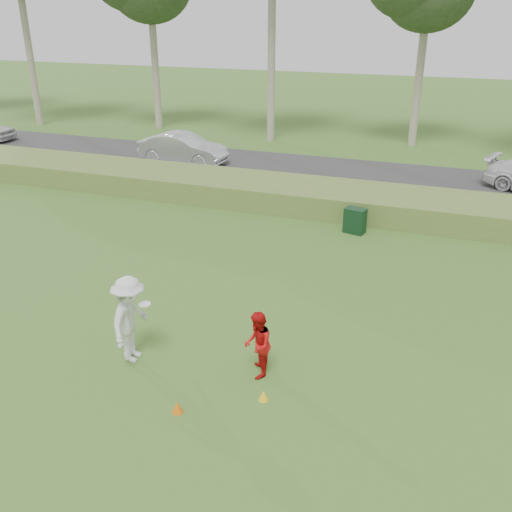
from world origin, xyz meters
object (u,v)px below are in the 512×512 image
at_px(cone_yellow, 264,395).
at_px(car_mid, 183,148).
at_px(utility_cabinet, 355,221).
at_px(cone_orange, 177,407).
at_px(player_red, 258,345).
at_px(player_white, 130,319).

xyz_separation_m(cone_yellow, car_mid, (-10.01, 16.34, 0.68)).
bearing_deg(cone_yellow, utility_cabinet, 90.42).
height_order(cone_orange, cone_yellow, cone_orange).
relative_size(cone_orange, car_mid, 0.06).
bearing_deg(car_mid, player_red, -145.51).
relative_size(player_red, cone_yellow, 6.54).
bearing_deg(utility_cabinet, cone_yellow, -76.55).
bearing_deg(player_white, player_red, -87.07).
bearing_deg(cone_yellow, cone_orange, -147.29).
bearing_deg(player_white, cone_orange, -131.46).
bearing_deg(cone_orange, car_mid, 116.28).
bearing_deg(cone_orange, utility_cabinet, 82.65).
distance_m(utility_cabinet, car_mid, 11.85).
relative_size(player_white, cone_orange, 8.08).
distance_m(player_white, utility_cabinet, 10.03).
relative_size(player_red, utility_cabinet, 1.69).
relative_size(player_white, utility_cabinet, 2.28).
distance_m(player_white, car_mid, 17.30).
bearing_deg(player_red, car_mid, -166.50).
distance_m(cone_yellow, utility_cabinet, 9.90).
xyz_separation_m(player_white, player_red, (2.86, 0.38, -0.26)).
distance_m(cone_orange, car_mid, 19.29).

